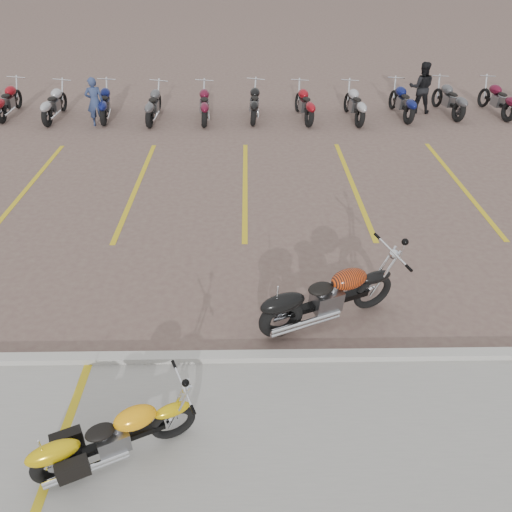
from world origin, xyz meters
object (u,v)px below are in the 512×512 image
at_px(yellow_cruiser, 111,437).
at_px(flame_cruiser, 324,298).
at_px(person_b, 421,88).
at_px(person_a, 95,102).

height_order(yellow_cruiser, flame_cruiser, flame_cruiser).
xyz_separation_m(flame_cruiser, person_b, (4.68, 10.92, 0.35)).
bearing_deg(person_b, yellow_cruiser, 71.89).
bearing_deg(person_b, flame_cruiser, 77.97).
height_order(flame_cruiser, person_b, person_b).
bearing_deg(flame_cruiser, person_a, 99.33).
bearing_deg(person_a, person_b, 169.69).
bearing_deg(person_a, flame_cruiser, 105.20).
xyz_separation_m(yellow_cruiser, person_b, (7.51, 13.39, 0.44)).
relative_size(person_a, person_b, 0.91).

